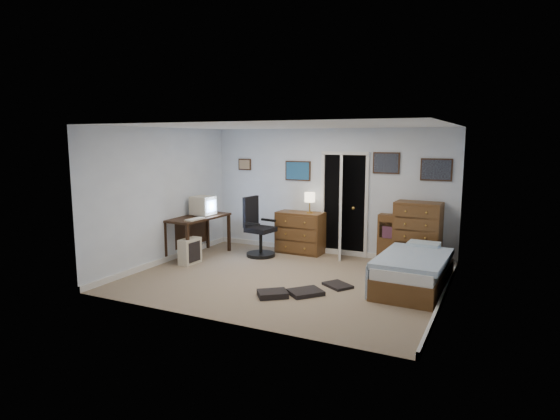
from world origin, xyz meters
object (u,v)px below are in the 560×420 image
at_px(office_chair, 258,233).
at_px(tall_dresser, 417,235).
at_px(computer_desk, 194,225).
at_px(bed, 413,271).
at_px(low_dresser, 300,233).

bearing_deg(office_chair, tall_dresser, 19.08).
distance_m(computer_desk, office_chair, 1.27).
bearing_deg(computer_desk, bed, 0.19).
xyz_separation_m(office_chair, bed, (3.14, -0.75, -0.17)).
relative_size(low_dresser, tall_dresser, 0.80).
bearing_deg(computer_desk, office_chair, 27.76).
relative_size(computer_desk, tall_dresser, 1.19).
distance_m(computer_desk, bed, 4.30).
bearing_deg(low_dresser, bed, -26.87).
height_order(low_dresser, tall_dresser, tall_dresser).
xyz_separation_m(computer_desk, office_chair, (1.14, 0.52, -0.16)).
bearing_deg(tall_dresser, office_chair, -166.50).
xyz_separation_m(computer_desk, bed, (4.28, -0.22, -0.33)).
xyz_separation_m(low_dresser, tall_dresser, (2.31, -0.02, 0.17)).
bearing_deg(tall_dresser, computer_desk, -162.48).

